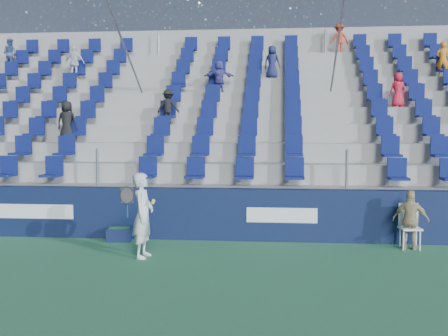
# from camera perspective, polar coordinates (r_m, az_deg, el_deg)

# --- Properties ---
(ground) EXTENTS (70.00, 70.00, 0.00)m
(ground) POSITION_cam_1_polar(r_m,az_deg,el_deg) (10.14, -2.78, -10.74)
(ground) COLOR #31724A
(ground) RESTS_ON ground
(sponsor_wall) EXTENTS (24.00, 0.32, 1.20)m
(sponsor_wall) POSITION_cam_1_polar(r_m,az_deg,el_deg) (13.07, -0.71, -4.70)
(sponsor_wall) COLOR #101A3C
(sponsor_wall) RESTS_ON ground
(grandstand) EXTENTS (24.00, 8.17, 6.63)m
(grandstand) POSITION_cam_1_polar(r_m,az_deg,el_deg) (18.00, 1.11, 2.58)
(grandstand) COLOR gray
(grandstand) RESTS_ON ground
(tennis_player) EXTENTS (0.69, 0.66, 1.71)m
(tennis_player) POSITION_cam_1_polar(r_m,az_deg,el_deg) (11.36, -8.24, -4.76)
(tennis_player) COLOR silver
(tennis_player) RESTS_ON ground
(line_judge_chair) EXTENTS (0.47, 0.48, 0.97)m
(line_judge_chair) POSITION_cam_1_polar(r_m,az_deg,el_deg) (12.81, 18.30, -5.30)
(line_judge_chair) COLOR white
(line_judge_chair) RESTS_ON ground
(line_judge) EXTENTS (0.81, 0.54, 1.28)m
(line_judge) POSITION_cam_1_polar(r_m,az_deg,el_deg) (12.65, 18.45, -5.02)
(line_judge) COLOR tan
(line_judge) RESTS_ON ground
(ball_bin) EXTENTS (0.60, 0.44, 0.31)m
(ball_bin) POSITION_cam_1_polar(r_m,az_deg,el_deg) (13.20, -10.59, -6.58)
(ball_bin) COLOR #10193A
(ball_bin) RESTS_ON ground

